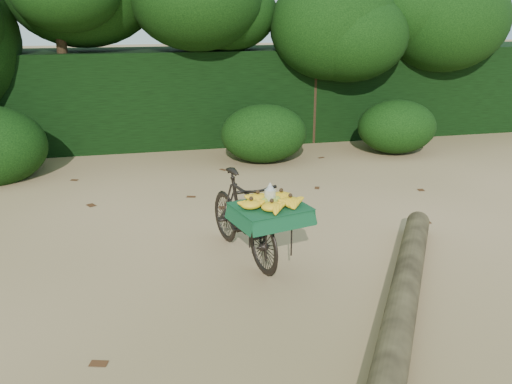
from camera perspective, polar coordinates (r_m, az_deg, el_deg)
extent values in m
plane|color=tan|center=(5.28, -3.85, -9.88)|extent=(80.00, 80.00, 0.00)
imported|color=black|center=(5.69, -1.37, -2.57)|extent=(0.78, 1.59, 0.92)
cube|color=black|center=(5.09, 1.53, -1.66)|extent=(0.42, 0.47, 0.02)
cube|color=#134A27|center=(5.08, 1.53, -1.50)|extent=(0.77, 0.69, 0.01)
ellipsoid|color=olive|center=(5.09, 2.17, -0.89)|extent=(0.09, 0.07, 0.10)
ellipsoid|color=olive|center=(5.11, 1.24, -0.81)|extent=(0.09, 0.07, 0.10)
ellipsoid|color=olive|center=(5.04, 0.89, -1.11)|extent=(0.09, 0.07, 0.10)
ellipsoid|color=olive|center=(5.02, 1.83, -1.18)|extent=(0.09, 0.07, 0.10)
cylinder|color=#EAE5C6|center=(5.06, 1.49, -0.50)|extent=(0.11, 0.11, 0.14)
cylinder|color=brown|center=(5.07, 15.36, -10.14)|extent=(2.17, 3.17, 0.26)
cube|color=black|center=(11.03, -9.43, 9.93)|extent=(26.00, 1.80, 1.80)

